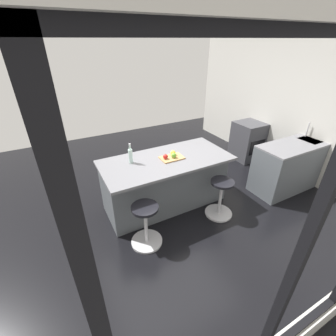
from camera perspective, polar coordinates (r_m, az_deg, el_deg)
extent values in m
plane|color=black|center=(4.23, -0.88, -7.18)|extent=(7.31, 7.31, 0.00)
cube|color=beige|center=(2.88, 28.90, -32.66)|extent=(5.62, 0.12, 0.26)
cube|color=black|center=(2.77, 29.64, -31.31)|extent=(5.17, 0.06, 0.06)
cube|color=black|center=(1.57, 29.17, -20.89)|extent=(0.05, 0.06, 2.30)
cube|color=beige|center=(5.44, 27.16, 13.53)|extent=(0.12, 5.24, 2.64)
cube|color=#4C5156|center=(5.03, 29.54, 0.85)|extent=(1.90, 0.60, 0.87)
cube|color=slate|center=(4.86, 30.83, 5.53)|extent=(1.90, 0.60, 0.03)
cube|color=#38383D|center=(5.08, 32.17, 5.47)|extent=(0.44, 0.36, 0.12)
cylinder|color=#B7B7BC|center=(5.08, 31.39, 8.18)|extent=(0.02, 0.02, 0.28)
cube|color=#38383D|center=(5.73, 19.17, 6.39)|extent=(0.60, 0.60, 0.87)
cube|color=black|center=(5.56, 21.30, 4.82)|extent=(0.44, 0.01, 0.32)
cube|color=#4C5156|center=(3.84, -0.70, -3.67)|extent=(1.98, 0.77, 0.85)
cube|color=slate|center=(3.58, -0.38, 1.94)|extent=(2.04, 0.97, 0.04)
cylinder|color=#B7B7BC|center=(3.95, 12.41, -10.85)|extent=(0.44, 0.44, 0.03)
cylinder|color=#B7B7BC|center=(3.77, 12.88, -7.43)|extent=(0.05, 0.05, 0.58)
cylinder|color=black|center=(3.60, 13.42, -3.48)|extent=(0.36, 0.36, 0.04)
cylinder|color=#B7B7BC|center=(3.44, -5.28, -17.64)|extent=(0.44, 0.44, 0.03)
cylinder|color=#B7B7BC|center=(3.23, -5.52, -14.08)|extent=(0.05, 0.05, 0.58)
cylinder|color=black|center=(3.02, -5.80, -9.84)|extent=(0.36, 0.36, 0.04)
cube|color=tan|center=(3.59, 0.96, 2.56)|extent=(0.36, 0.24, 0.02)
sphere|color=#609E2D|center=(3.55, 1.43, 3.18)|extent=(0.08, 0.08, 0.08)
sphere|color=gold|center=(3.64, 1.26, 3.81)|extent=(0.08, 0.08, 0.08)
sphere|color=red|center=(3.52, -0.63, 2.85)|extent=(0.08, 0.08, 0.08)
cylinder|color=silver|center=(3.46, -9.29, 2.90)|extent=(0.06, 0.06, 0.22)
cylinder|color=silver|center=(3.39, -9.49, 5.17)|extent=(0.03, 0.03, 0.08)
cylinder|color=#B7B7BC|center=(3.38, -9.55, 5.86)|extent=(0.03, 0.03, 0.02)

